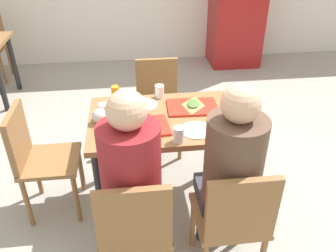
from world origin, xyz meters
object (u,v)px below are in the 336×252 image
(tray_red_near, at_px, (141,127))
(condiment_bottle, at_px, (116,97))
(soda_can, at_px, (233,104))
(foil_bundle, at_px, (99,116))
(chair_near_left, at_px, (135,227))
(paper_plate_center, at_px, (143,104))
(paper_plate_near_edge, at_px, (197,130))
(plastic_cup_b, at_px, (179,135))
(chair_near_right, at_px, (233,218))
(person_in_red, at_px, (131,175))
(person_in_brown_jacket, at_px, (231,167))
(chair_left_end, at_px, (37,155))
(plastic_cup_c, at_px, (104,111))
(main_table, at_px, (168,130))
(tray_red_far, at_px, (192,107))
(chair_far_side, at_px, (158,99))
(pizza_slice_b, at_px, (193,104))
(pizza_slice_a, at_px, (142,126))
(plastic_cup_a, at_px, (159,91))

(tray_red_near, height_order, condiment_bottle, condiment_bottle)
(soda_can, bearing_deg, foil_bundle, -177.75)
(chair_near_left, xyz_separation_m, condiment_bottle, (-0.08, 0.95, 0.32))
(paper_plate_center, relative_size, foil_bundle, 2.20)
(paper_plate_near_edge, distance_m, plastic_cup_b, 0.18)
(chair_near_left, height_order, chair_near_right, same)
(person_in_red, bearing_deg, tray_red_near, 80.31)
(person_in_brown_jacket, bearing_deg, plastic_cup_b, 129.57)
(chair_left_end, xyz_separation_m, plastic_cup_c, (0.49, 0.05, 0.29))
(paper_plate_center, relative_size, plastic_cup_c, 2.20)
(main_table, height_order, paper_plate_center, paper_plate_center)
(person_in_brown_jacket, bearing_deg, soda_can, 73.00)
(person_in_brown_jacket, bearing_deg, tray_red_far, 96.52)
(chair_left_end, bearing_deg, chair_far_side, 38.81)
(person_in_red, height_order, tray_red_far, person_in_red)
(chair_near_left, relative_size, chair_left_end, 1.00)
(chair_far_side, distance_m, plastic_cup_b, 1.10)
(pizza_slice_b, bearing_deg, person_in_brown_jacket, -84.30)
(person_in_red, xyz_separation_m, pizza_slice_b, (0.48, 0.73, 0.02))
(pizza_slice_a, bearing_deg, pizza_slice_b, 33.78)
(pizza_slice_b, height_order, plastic_cup_a, plastic_cup_a)
(chair_near_right, distance_m, pizza_slice_b, 0.91)
(plastic_cup_b, bearing_deg, condiment_bottle, 126.85)
(tray_red_near, height_order, plastic_cup_c, plastic_cup_c)
(main_table, relative_size, tray_red_far, 3.04)
(chair_near_right, relative_size, person_in_red, 0.68)
(chair_far_side, xyz_separation_m, tray_red_near, (-0.19, -0.88, 0.25))
(condiment_bottle, bearing_deg, pizza_slice_a, -63.95)
(tray_red_near, height_order, pizza_slice_b, pizza_slice_b)
(person_in_brown_jacket, relative_size, condiment_bottle, 7.90)
(paper_plate_near_edge, xyz_separation_m, condiment_bottle, (-0.52, 0.40, 0.08))
(tray_red_far, height_order, pizza_slice_a, pizza_slice_a)
(chair_left_end, height_order, plastic_cup_b, chair_left_end)
(plastic_cup_b, xyz_separation_m, soda_can, (0.44, 0.33, 0.01))
(chair_near_left, distance_m, plastic_cup_a, 1.13)
(person_in_red, distance_m, soda_can, 0.97)
(pizza_slice_a, height_order, plastic_cup_a, plastic_cup_a)
(chair_near_left, height_order, person_in_brown_jacket, person_in_brown_jacket)
(chair_near_left, xyz_separation_m, plastic_cup_b, (0.30, 0.44, 0.29))
(plastic_cup_b, distance_m, plastic_cup_c, 0.59)
(paper_plate_center, xyz_separation_m, condiment_bottle, (-0.19, 0.00, 0.08))
(main_table, height_order, soda_can, soda_can)
(chair_near_right, xyz_separation_m, plastic_cup_b, (-0.25, 0.44, 0.29))
(chair_far_side, relative_size, person_in_brown_jacket, 0.68)
(plastic_cup_c, bearing_deg, plastic_cup_a, 31.91)
(person_in_red, distance_m, paper_plate_center, 0.82)
(chair_far_side, bearing_deg, plastic_cup_c, -122.26)
(soda_can, bearing_deg, plastic_cup_b, -143.11)
(chair_far_side, distance_m, plastic_cup_c, 0.87)
(plastic_cup_a, relative_size, soda_can, 0.82)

